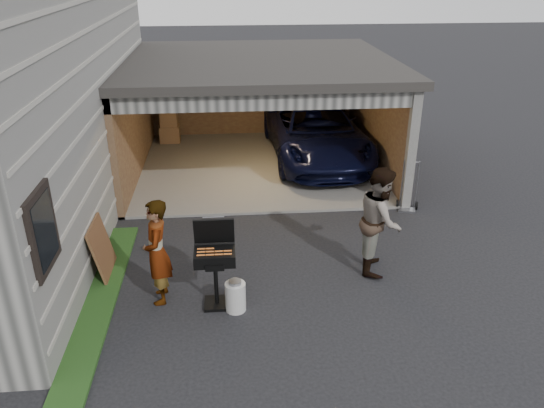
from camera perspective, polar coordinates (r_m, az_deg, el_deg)
The scene contains 10 objects.
ground at distance 8.74m, azimuth -3.69°, elevation -11.39°, with size 80.00×80.00×0.00m, color black.
groundcover_strip at distance 8.23m, azimuth -19.94°, elevation -15.52°, with size 0.50×8.00×0.06m, color #193814.
garage at distance 14.25m, azimuth -1.60°, elevation 11.55°, with size 6.80×6.30×2.90m.
minivan at distance 14.84m, azimuth 4.76°, elevation 7.48°, with size 2.44×5.29×1.47m, color black.
woman at distance 8.71m, azimuth -12.25°, elevation -5.09°, with size 0.65×0.43×1.79m, color #9EA7C6.
man at distance 9.53m, azimuth 11.56°, elevation -1.70°, with size 0.95×0.74×1.95m, color #4C2C1E.
bbq_grill at distance 8.47m, azimuth -6.17°, elevation -5.84°, with size 0.65×0.57×1.44m.
propane_tank at distance 8.63m, azimuth -3.95°, elevation -9.92°, with size 0.33×0.33×0.50m, color silver.
plywood_panel at distance 9.84m, azimuth -17.80°, elevation -4.65°, with size 0.04×0.93×1.04m, color #502F1B.
hand_truck at distance 12.29m, azimuth 14.38°, elevation 0.38°, with size 0.51×0.45×1.15m.
Camera 1 is at (-0.07, -7.04, 5.17)m, focal length 35.00 mm.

